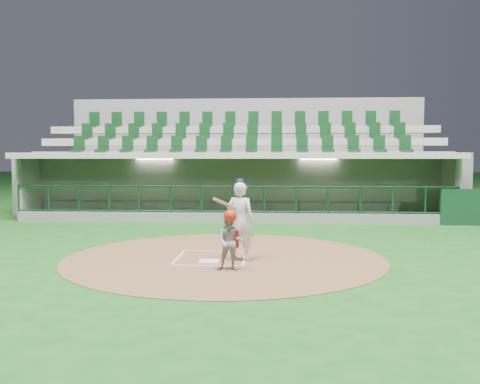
{
  "coord_description": "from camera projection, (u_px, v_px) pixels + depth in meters",
  "views": [
    {
      "loc": [
        1.4,
        -12.08,
        2.33
      ],
      "look_at": [
        0.46,
        2.6,
        1.3
      ],
      "focal_mm": 40.0,
      "sensor_mm": 36.0,
      "label": 1
    }
  ],
  "objects": [
    {
      "name": "batter",
      "position": [
        240.0,
        219.0,
        11.71
      ],
      "size": [
        0.9,
        0.93,
        1.81
      ],
      "color": "white",
      "rests_on": "dirt_circle"
    },
    {
      "name": "dirt_circle",
      "position": [
        225.0,
        258.0,
        12.06
      ],
      "size": [
        7.2,
        7.2,
        0.01
      ],
      "primitive_type": "cylinder",
      "color": "brown",
      "rests_on": "ground"
    },
    {
      "name": "seating_deck",
      "position": [
        242.0,
        176.0,
        23.04
      ],
      "size": [
        17.0,
        6.72,
        5.15
      ],
      "color": "slate",
      "rests_on": "ground"
    },
    {
      "name": "batter_box_chalk",
      "position": [
        211.0,
        258.0,
        11.98
      ],
      "size": [
        1.55,
        1.8,
        0.01
      ],
      "color": "white",
      "rests_on": "ground"
    },
    {
      "name": "dugout_structure",
      "position": [
        241.0,
        191.0,
        19.97
      ],
      "size": [
        16.4,
        3.7,
        3.0
      ],
      "color": "slate",
      "rests_on": "ground"
    },
    {
      "name": "catcher",
      "position": [
        230.0,
        240.0,
        10.69
      ],
      "size": [
        0.57,
        0.45,
        1.22
      ],
      "color": "#98989D",
      "rests_on": "dirt_circle"
    },
    {
      "name": "home_plate",
      "position": [
        209.0,
        261.0,
        11.58
      ],
      "size": [
        0.43,
        0.43,
        0.02
      ],
      "primitive_type": "cube",
      "color": "white",
      "rests_on": "dirt_circle"
    },
    {
      "name": "ground",
      "position": [
        213.0,
        256.0,
        12.28
      ],
      "size": [
        120.0,
        120.0,
        0.0
      ],
      "primitive_type": "plane",
      "color": "#154C16",
      "rests_on": "ground"
    }
  ]
}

